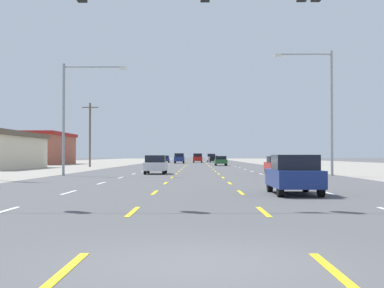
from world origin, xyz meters
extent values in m
plane|color=#4C4C4F|center=(0.00, 66.00, 0.00)|extent=(572.00, 572.00, 0.00)
cube|color=gray|center=(-24.75, 66.00, 0.00)|extent=(28.00, 440.00, 0.01)
cube|color=gray|center=(24.75, 66.00, 0.00)|extent=(28.00, 440.00, 0.01)
cube|color=white|center=(-5.25, 7.00, 0.01)|extent=(0.14, 2.60, 0.01)
cube|color=white|center=(-5.25, 14.50, 0.01)|extent=(0.14, 2.60, 0.01)
cube|color=white|center=(-5.25, 22.00, 0.01)|extent=(0.14, 2.60, 0.01)
cube|color=white|center=(-5.25, 29.50, 0.01)|extent=(0.14, 2.60, 0.01)
cube|color=white|center=(-5.25, 37.00, 0.01)|extent=(0.14, 2.60, 0.01)
cube|color=white|center=(-5.25, 44.50, 0.01)|extent=(0.14, 2.60, 0.01)
cube|color=white|center=(-5.25, 52.00, 0.01)|extent=(0.14, 2.60, 0.01)
cube|color=white|center=(-5.25, 59.50, 0.01)|extent=(0.14, 2.60, 0.01)
cube|color=white|center=(-5.25, 67.00, 0.01)|extent=(0.14, 2.60, 0.01)
cube|color=white|center=(-5.25, 74.50, 0.01)|extent=(0.14, 2.60, 0.01)
cube|color=white|center=(-5.25, 82.00, 0.01)|extent=(0.14, 2.60, 0.01)
cube|color=white|center=(-5.25, 89.50, 0.01)|extent=(0.14, 2.60, 0.01)
cube|color=white|center=(-5.25, 97.00, 0.01)|extent=(0.14, 2.60, 0.01)
cube|color=white|center=(-5.25, 104.50, 0.01)|extent=(0.14, 2.60, 0.01)
cube|color=white|center=(-5.25, 112.00, 0.01)|extent=(0.14, 2.60, 0.01)
cube|color=white|center=(-5.25, 119.50, 0.01)|extent=(0.14, 2.60, 0.01)
cube|color=white|center=(-5.25, 127.00, 0.01)|extent=(0.14, 2.60, 0.01)
cube|color=white|center=(-5.25, 134.50, 0.01)|extent=(0.14, 2.60, 0.01)
cube|color=white|center=(-5.25, 142.00, 0.01)|extent=(0.14, 2.60, 0.01)
cube|color=white|center=(-5.25, 149.50, 0.01)|extent=(0.14, 2.60, 0.01)
cube|color=white|center=(-5.25, 157.00, 0.01)|extent=(0.14, 2.60, 0.01)
cube|color=white|center=(-5.25, 164.50, 0.01)|extent=(0.14, 2.60, 0.01)
cube|color=white|center=(-5.25, 172.00, 0.01)|extent=(0.14, 2.60, 0.01)
cube|color=white|center=(-5.25, 179.50, 0.01)|extent=(0.14, 2.60, 0.01)
cube|color=white|center=(-5.25, 187.00, 0.01)|extent=(0.14, 2.60, 0.01)
cube|color=white|center=(-5.25, 194.50, 0.01)|extent=(0.14, 2.60, 0.01)
cube|color=white|center=(-5.25, 202.00, 0.01)|extent=(0.14, 2.60, 0.01)
cube|color=white|center=(-5.25, 209.50, 0.01)|extent=(0.14, 2.60, 0.01)
cube|color=white|center=(-5.25, 217.00, 0.01)|extent=(0.14, 2.60, 0.01)
cube|color=yellow|center=(-1.75, -0.50, 0.01)|extent=(0.14, 2.60, 0.01)
cube|color=yellow|center=(-1.75, 7.00, 0.01)|extent=(0.14, 2.60, 0.01)
cube|color=yellow|center=(-1.75, 14.50, 0.01)|extent=(0.14, 2.60, 0.01)
cube|color=yellow|center=(-1.75, 22.00, 0.01)|extent=(0.14, 2.60, 0.01)
cube|color=yellow|center=(-1.75, 29.50, 0.01)|extent=(0.14, 2.60, 0.01)
cube|color=yellow|center=(-1.75, 37.00, 0.01)|extent=(0.14, 2.60, 0.01)
cube|color=yellow|center=(-1.75, 44.50, 0.01)|extent=(0.14, 2.60, 0.01)
cube|color=yellow|center=(-1.75, 52.00, 0.01)|extent=(0.14, 2.60, 0.01)
cube|color=yellow|center=(-1.75, 59.50, 0.01)|extent=(0.14, 2.60, 0.01)
cube|color=yellow|center=(-1.75, 67.00, 0.01)|extent=(0.14, 2.60, 0.01)
cube|color=yellow|center=(-1.75, 74.50, 0.01)|extent=(0.14, 2.60, 0.01)
cube|color=yellow|center=(-1.75, 82.00, 0.01)|extent=(0.14, 2.60, 0.01)
cube|color=yellow|center=(-1.75, 89.50, 0.01)|extent=(0.14, 2.60, 0.01)
cube|color=yellow|center=(-1.75, 97.00, 0.01)|extent=(0.14, 2.60, 0.01)
cube|color=yellow|center=(-1.75, 104.50, 0.01)|extent=(0.14, 2.60, 0.01)
cube|color=yellow|center=(-1.75, 112.00, 0.01)|extent=(0.14, 2.60, 0.01)
cube|color=yellow|center=(-1.75, 119.50, 0.01)|extent=(0.14, 2.60, 0.01)
cube|color=yellow|center=(-1.75, 127.00, 0.01)|extent=(0.14, 2.60, 0.01)
cube|color=yellow|center=(-1.75, 134.50, 0.01)|extent=(0.14, 2.60, 0.01)
cube|color=yellow|center=(-1.75, 142.00, 0.01)|extent=(0.14, 2.60, 0.01)
cube|color=yellow|center=(-1.75, 149.50, 0.01)|extent=(0.14, 2.60, 0.01)
cube|color=yellow|center=(-1.75, 157.00, 0.01)|extent=(0.14, 2.60, 0.01)
cube|color=yellow|center=(-1.75, 164.50, 0.01)|extent=(0.14, 2.60, 0.01)
cube|color=yellow|center=(-1.75, 172.00, 0.01)|extent=(0.14, 2.60, 0.01)
cube|color=yellow|center=(-1.75, 179.50, 0.01)|extent=(0.14, 2.60, 0.01)
cube|color=yellow|center=(-1.75, 187.00, 0.01)|extent=(0.14, 2.60, 0.01)
cube|color=yellow|center=(-1.75, 194.50, 0.01)|extent=(0.14, 2.60, 0.01)
cube|color=yellow|center=(-1.75, 202.00, 0.01)|extent=(0.14, 2.60, 0.01)
cube|color=yellow|center=(-1.75, 209.50, 0.01)|extent=(0.14, 2.60, 0.01)
cube|color=yellow|center=(-1.75, 217.00, 0.01)|extent=(0.14, 2.60, 0.01)
cube|color=yellow|center=(1.75, -0.50, 0.01)|extent=(0.14, 2.60, 0.01)
cube|color=yellow|center=(1.75, 7.00, 0.01)|extent=(0.14, 2.60, 0.01)
cube|color=yellow|center=(1.75, 14.50, 0.01)|extent=(0.14, 2.60, 0.01)
cube|color=yellow|center=(1.75, 22.00, 0.01)|extent=(0.14, 2.60, 0.01)
cube|color=yellow|center=(1.75, 29.50, 0.01)|extent=(0.14, 2.60, 0.01)
cube|color=yellow|center=(1.75, 37.00, 0.01)|extent=(0.14, 2.60, 0.01)
cube|color=yellow|center=(1.75, 44.50, 0.01)|extent=(0.14, 2.60, 0.01)
cube|color=yellow|center=(1.75, 52.00, 0.01)|extent=(0.14, 2.60, 0.01)
cube|color=yellow|center=(1.75, 59.50, 0.01)|extent=(0.14, 2.60, 0.01)
cube|color=yellow|center=(1.75, 67.00, 0.01)|extent=(0.14, 2.60, 0.01)
cube|color=yellow|center=(1.75, 74.50, 0.01)|extent=(0.14, 2.60, 0.01)
cube|color=yellow|center=(1.75, 82.00, 0.01)|extent=(0.14, 2.60, 0.01)
cube|color=yellow|center=(1.75, 89.50, 0.01)|extent=(0.14, 2.60, 0.01)
cube|color=yellow|center=(1.75, 97.00, 0.01)|extent=(0.14, 2.60, 0.01)
cube|color=yellow|center=(1.75, 104.50, 0.01)|extent=(0.14, 2.60, 0.01)
cube|color=yellow|center=(1.75, 112.00, 0.01)|extent=(0.14, 2.60, 0.01)
cube|color=yellow|center=(1.75, 119.50, 0.01)|extent=(0.14, 2.60, 0.01)
cube|color=yellow|center=(1.75, 127.00, 0.01)|extent=(0.14, 2.60, 0.01)
cube|color=yellow|center=(1.75, 134.50, 0.01)|extent=(0.14, 2.60, 0.01)
cube|color=yellow|center=(1.75, 142.00, 0.01)|extent=(0.14, 2.60, 0.01)
cube|color=yellow|center=(1.75, 149.50, 0.01)|extent=(0.14, 2.60, 0.01)
cube|color=yellow|center=(1.75, 157.00, 0.01)|extent=(0.14, 2.60, 0.01)
cube|color=yellow|center=(1.75, 164.50, 0.01)|extent=(0.14, 2.60, 0.01)
cube|color=yellow|center=(1.75, 172.00, 0.01)|extent=(0.14, 2.60, 0.01)
cube|color=yellow|center=(1.75, 179.50, 0.01)|extent=(0.14, 2.60, 0.01)
cube|color=yellow|center=(1.75, 187.00, 0.01)|extent=(0.14, 2.60, 0.01)
cube|color=yellow|center=(1.75, 194.50, 0.01)|extent=(0.14, 2.60, 0.01)
cube|color=yellow|center=(1.75, 202.00, 0.01)|extent=(0.14, 2.60, 0.01)
cube|color=yellow|center=(1.75, 209.50, 0.01)|extent=(0.14, 2.60, 0.01)
cube|color=yellow|center=(1.75, 217.00, 0.01)|extent=(0.14, 2.60, 0.01)
cube|color=white|center=(5.25, 14.50, 0.01)|extent=(0.14, 2.60, 0.01)
cube|color=white|center=(5.25, 22.00, 0.01)|extent=(0.14, 2.60, 0.01)
cube|color=white|center=(5.25, 29.50, 0.01)|extent=(0.14, 2.60, 0.01)
cube|color=white|center=(5.25, 37.00, 0.01)|extent=(0.14, 2.60, 0.01)
cube|color=white|center=(5.25, 44.50, 0.01)|extent=(0.14, 2.60, 0.01)
cube|color=white|center=(5.25, 52.00, 0.01)|extent=(0.14, 2.60, 0.01)
cube|color=white|center=(5.25, 59.50, 0.01)|extent=(0.14, 2.60, 0.01)
cube|color=white|center=(5.25, 67.00, 0.01)|extent=(0.14, 2.60, 0.01)
cube|color=white|center=(5.25, 74.50, 0.01)|extent=(0.14, 2.60, 0.01)
cube|color=white|center=(5.25, 82.00, 0.01)|extent=(0.14, 2.60, 0.01)
cube|color=white|center=(5.25, 89.50, 0.01)|extent=(0.14, 2.60, 0.01)
cube|color=white|center=(5.25, 97.00, 0.01)|extent=(0.14, 2.60, 0.01)
cube|color=white|center=(5.25, 104.50, 0.01)|extent=(0.14, 2.60, 0.01)
cube|color=white|center=(5.25, 112.00, 0.01)|extent=(0.14, 2.60, 0.01)
cube|color=white|center=(5.25, 119.50, 0.01)|extent=(0.14, 2.60, 0.01)
cube|color=white|center=(5.25, 127.00, 0.01)|extent=(0.14, 2.60, 0.01)
cube|color=white|center=(5.25, 134.50, 0.01)|extent=(0.14, 2.60, 0.01)
cube|color=white|center=(5.25, 142.00, 0.01)|extent=(0.14, 2.60, 0.01)
cube|color=white|center=(5.25, 149.50, 0.01)|extent=(0.14, 2.60, 0.01)
cube|color=white|center=(5.25, 157.00, 0.01)|extent=(0.14, 2.60, 0.01)
cube|color=white|center=(5.25, 164.50, 0.01)|extent=(0.14, 2.60, 0.01)
cube|color=white|center=(5.25, 172.00, 0.01)|extent=(0.14, 2.60, 0.01)
cube|color=white|center=(5.25, 179.50, 0.01)|extent=(0.14, 2.60, 0.01)
cube|color=white|center=(5.25, 187.00, 0.01)|extent=(0.14, 2.60, 0.01)
cube|color=white|center=(5.25, 194.50, 0.01)|extent=(0.14, 2.60, 0.01)
cube|color=white|center=(5.25, 202.00, 0.01)|extent=(0.14, 2.60, 0.01)
cube|color=white|center=(5.25, 209.50, 0.01)|extent=(0.14, 2.60, 0.01)
cube|color=white|center=(5.25, 217.00, 0.01)|extent=(0.14, 2.60, 0.01)
cube|color=navy|center=(3.73, 13.57, 0.63)|extent=(1.72, 3.90, 0.66)
cube|color=black|center=(3.73, 13.32, 1.25)|extent=(1.58, 1.90, 0.58)
cylinder|color=black|center=(2.99, 14.97, 0.30)|extent=(0.20, 0.60, 0.60)
cylinder|color=black|center=(4.47, 14.97, 0.30)|extent=(0.20, 0.60, 0.60)
cylinder|color=black|center=(2.99, 12.17, 0.30)|extent=(0.20, 0.60, 0.60)
cylinder|color=black|center=(4.47, 12.17, 0.30)|extent=(0.20, 0.60, 0.60)
cube|color=silver|center=(-3.43, 36.98, 0.63)|extent=(1.72, 3.90, 0.66)
cube|color=black|center=(-3.43, 36.73, 1.25)|extent=(1.58, 1.90, 0.58)
cylinder|color=black|center=(-4.17, 38.38, 0.30)|extent=(0.20, 0.60, 0.60)
cylinder|color=black|center=(-2.69, 38.38, 0.30)|extent=(0.20, 0.60, 0.60)
cylinder|color=black|center=(-4.17, 35.58, 0.30)|extent=(0.20, 0.60, 0.60)
cylinder|color=black|center=(-2.69, 35.58, 0.30)|extent=(0.20, 0.60, 0.60)
cube|color=red|center=(6.76, 38.08, 0.63)|extent=(1.80, 4.50, 0.62)
cube|color=black|center=(6.76, 37.98, 1.20)|extent=(1.62, 2.10, 0.52)
cylinder|color=black|center=(5.99, 39.63, 0.32)|extent=(0.22, 0.64, 0.64)
cylinder|color=black|center=(7.53, 39.63, 0.32)|extent=(0.22, 0.64, 0.64)
cylinder|color=black|center=(5.99, 36.53, 0.32)|extent=(0.22, 0.64, 0.64)
cylinder|color=black|center=(7.53, 36.53, 0.32)|extent=(0.22, 0.64, 0.64)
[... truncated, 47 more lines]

